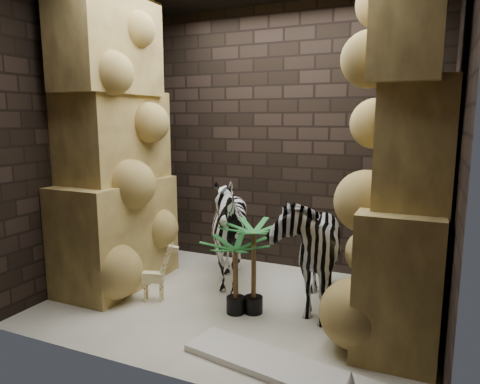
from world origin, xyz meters
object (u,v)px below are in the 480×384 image
at_px(zebra_right, 308,238).
at_px(palm_front, 254,268).
at_px(zebra_left, 229,237).
at_px(palm_back, 236,276).
at_px(surfboard, 280,367).
at_px(giraffe_toy, 153,271).

relative_size(zebra_right, palm_front, 1.53).
bearing_deg(palm_front, zebra_left, 135.29).
bearing_deg(palm_back, zebra_left, 120.46).
bearing_deg(palm_front, surfboard, -56.55).
relative_size(palm_front, surfboard, 0.58).
distance_m(palm_front, surfboard, 1.01).
height_order(giraffe_toy, surfboard, giraffe_toy).
relative_size(giraffe_toy, palm_back, 0.88).
distance_m(zebra_left, palm_front, 0.64).
relative_size(zebra_right, giraffe_toy, 2.14).
xyz_separation_m(zebra_left, surfboard, (0.96, -1.22, -0.52)).
relative_size(palm_front, palm_back, 1.22).
bearing_deg(surfboard, giraffe_toy, 167.19).
bearing_deg(giraffe_toy, surfboard, -38.12).
xyz_separation_m(zebra_right, palm_front, (-0.40, -0.36, -0.23)).
height_order(palm_back, surfboard, palm_back).
height_order(palm_front, surfboard, palm_front).
bearing_deg(palm_front, giraffe_toy, -171.33).
distance_m(giraffe_toy, palm_back, 0.84).
xyz_separation_m(zebra_left, palm_back, (0.30, -0.51, -0.20)).
xyz_separation_m(zebra_right, surfboard, (0.11, -1.13, -0.62)).
bearing_deg(surfboard, zebra_right, 105.74).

